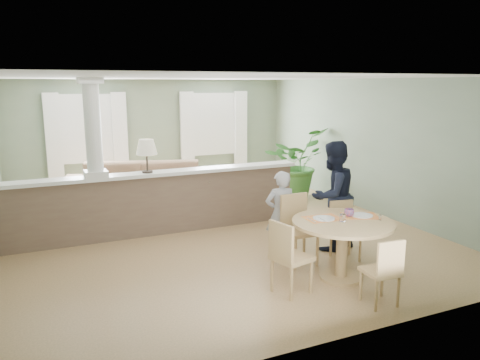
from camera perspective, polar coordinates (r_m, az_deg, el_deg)
name	(u,v)px	position (r m, az deg, el deg)	size (l,w,h in m)	color
ground	(210,230)	(8.52, -3.68, -6.12)	(8.00, 8.00, 0.00)	tan
room_shell	(195,127)	(8.73, -5.47, 6.44)	(7.02, 8.02, 2.71)	gray
pony_wall	(152,195)	(8.24, -10.67, -1.82)	(5.32, 0.38, 2.70)	brown
sofa	(140,186)	(10.08, -12.05, -0.77)	(3.24, 1.27, 0.95)	#8A694B
houseplant	(294,163)	(10.90, 6.65, 2.10)	(1.44, 1.25, 1.60)	#356F2C
dining_table	(343,233)	(6.43, 12.40, -6.30)	(1.35, 1.35, 0.92)	tan
chair_far_boy	(298,225)	(6.96, 7.04, -5.51)	(0.46, 0.46, 1.01)	tan
chair_far_man	(344,227)	(7.24, 12.55, -5.65)	(0.45, 0.45, 0.87)	tan
chair_near	(384,269)	(5.84, 17.16, -10.35)	(0.41, 0.41, 0.85)	tan
chair_side	(288,254)	(5.90, 5.83, -9.00)	(0.52, 0.52, 0.95)	tan
child_person	(280,214)	(7.14, 4.96, -4.14)	(0.48, 0.32, 1.33)	#96979B
man_person	(332,196)	(7.51, 11.18, -1.90)	(0.84, 0.66, 1.74)	black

